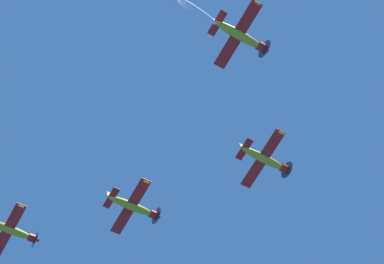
# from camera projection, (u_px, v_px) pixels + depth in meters

# --- Properties ---
(airplane_lead) EXTENTS (8.64, 7.82, 2.83)m
(airplane_lead) POSITION_uv_depth(u_px,v_px,m) (265.00, 159.00, 77.20)
(airplane_lead) COLOR gold
(airplane_left_wingman) EXTENTS (8.64, 7.82, 3.12)m
(airplane_left_wingman) POSITION_uv_depth(u_px,v_px,m) (134.00, 207.00, 78.63)
(airplane_left_wingman) COLOR gold
(airplane_right_wingman) EXTENTS (8.65, 7.81, 3.03)m
(airplane_right_wingman) POSITION_uv_depth(u_px,v_px,m) (241.00, 36.00, 70.10)
(airplane_right_wingman) COLOR gold
(airplane_outer_left) EXTENTS (8.64, 7.80, 2.73)m
(airplane_outer_left) POSITION_uv_depth(u_px,v_px,m) (12.00, 230.00, 81.22)
(airplane_outer_left) COLOR gold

